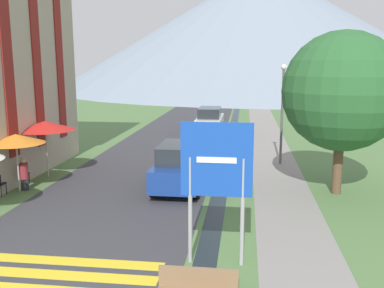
{
  "coord_description": "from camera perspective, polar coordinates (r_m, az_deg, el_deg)",
  "views": [
    {
      "loc": [
        2.11,
        -5.8,
        4.91
      ],
      "look_at": [
        0.13,
        10.0,
        1.87
      ],
      "focal_mm": 40.0,
      "sensor_mm": 36.0,
      "label": 1
    }
  ],
  "objects": [
    {
      "name": "tree_by_path",
      "position": [
        16.66,
        19.43,
        6.63
      ],
      "size": [
        4.41,
        4.41,
        6.08
      ],
      "color": "brown",
      "rests_on": "ground_plane"
    },
    {
      "name": "parked_car_near",
      "position": [
        16.85,
        -1.62,
        -2.93
      ],
      "size": [
        1.84,
        4.21,
        1.82
      ],
      "color": "navy",
      "rests_on": "ground_plane"
    },
    {
      "name": "crosswalk_marking",
      "position": [
        11.09,
        -19.04,
        -16.07
      ],
      "size": [
        5.44,
        1.84,
        0.01
      ],
      "color": "yellow",
      "rests_on": "ground_plane"
    },
    {
      "name": "streetlamp",
      "position": [
        21.12,
        11.97,
        5.09
      ],
      "size": [
        0.28,
        0.28,
        4.84
      ],
      "color": "#515156",
      "rests_on": "ground_plane"
    },
    {
      "name": "footpath",
      "position": [
        36.16,
        9.46,
        2.86
      ],
      "size": [
        2.2,
        60.0,
        0.01
      ],
      "color": "gray",
      "rests_on": "ground_plane"
    },
    {
      "name": "road",
      "position": [
        36.42,
        -0.18,
        3.06
      ],
      "size": [
        6.4,
        60.0,
        0.01
      ],
      "color": "#38383D",
      "rests_on": "ground_plane"
    },
    {
      "name": "road_sign",
      "position": [
        10.23,
        3.28,
        -3.91
      ],
      "size": [
        1.72,
        0.11,
        3.54
      ],
      "color": "#9E9EA3",
      "rests_on": "ground_plane"
    },
    {
      "name": "cafe_chair_far_right",
      "position": [
        18.7,
        -21.75,
        -3.58
      ],
      "size": [
        0.4,
        0.4,
        0.85
      ],
      "rotation": [
        0.0,
        0.0,
        0.35
      ],
      "color": "black",
      "rests_on": "ground_plane"
    },
    {
      "name": "cafe_umbrella_middle_orange",
      "position": [
        17.51,
        -22.44,
        0.64
      ],
      "size": [
        2.16,
        2.16,
        2.25
      ],
      "color": "#B7B2A8",
      "rests_on": "ground_plane"
    },
    {
      "name": "ground_plane",
      "position": [
        26.34,
        2.44,
        0.05
      ],
      "size": [
        160.0,
        160.0,
        0.0
      ],
      "primitive_type": "plane",
      "color": "#517542"
    },
    {
      "name": "drainage_channel",
      "position": [
        36.14,
        5.66,
        2.95
      ],
      "size": [
        0.6,
        60.0,
        0.0
      ],
      "color": "black",
      "rests_on": "ground_plane"
    },
    {
      "name": "mountain_distant",
      "position": [
        84.48,
        9.24,
        14.94
      ],
      "size": [
        76.37,
        76.37,
        22.43
      ],
      "color": "gray",
      "rests_on": "ground_plane"
    },
    {
      "name": "parked_car_far",
      "position": [
        30.2,
        2.39,
        3.19
      ],
      "size": [
        1.82,
        4.57,
        1.82
      ],
      "color": "silver",
      "rests_on": "ground_plane"
    },
    {
      "name": "cafe_umbrella_rear_red",
      "position": [
        19.39,
        -18.99,
        2.33
      ],
      "size": [
        2.49,
        2.49,
        2.45
      ],
      "color": "#B7B2A8",
      "rests_on": "ground_plane"
    },
    {
      "name": "person_seated_far",
      "position": [
        17.86,
        -21.49,
        -3.56
      ],
      "size": [
        0.32,
        0.32,
        1.29
      ],
      "color": "#282833",
      "rests_on": "ground_plane"
    }
  ]
}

